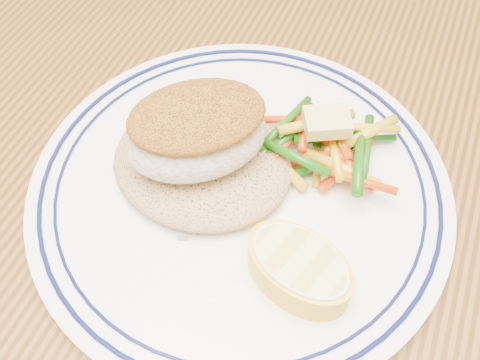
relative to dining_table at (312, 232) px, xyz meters
name	(u,v)px	position (x,y,z in m)	size (l,w,h in m)	color
dining_table	(312,232)	(0.00, 0.00, 0.00)	(1.50, 0.90, 0.75)	#4B2C0F
plate	(240,189)	(-0.05, -0.05, 0.11)	(0.29, 0.29, 0.02)	white
rice_pilaf	(202,159)	(-0.08, -0.05, 0.12)	(0.12, 0.11, 0.02)	#9F7D4F
fish_fillet	(196,131)	(-0.08, -0.05, 0.15)	(0.11, 0.11, 0.05)	beige
vegetable_pile	(327,146)	(0.00, -0.01, 0.13)	(0.11, 0.08, 0.03)	gold
butter_pat	(327,122)	(-0.01, 0.00, 0.15)	(0.03, 0.02, 0.01)	#DACA6B
lemon_wedge	(299,268)	(0.01, -0.10, 0.13)	(0.08, 0.08, 0.03)	yellow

